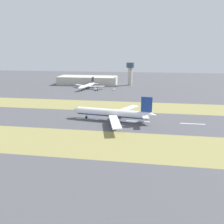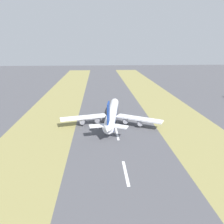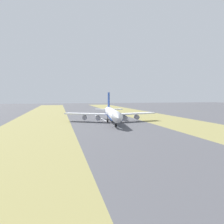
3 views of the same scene
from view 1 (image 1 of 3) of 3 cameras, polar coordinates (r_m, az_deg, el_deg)
name	(u,v)px [view 1 (image 1 of 3)]	position (r m, az deg, el deg)	size (l,w,h in m)	color
ground_plane	(111,120)	(169.75, -0.29, -2.11)	(800.00, 800.00, 0.00)	#4C4C51
grass_median_west	(99,143)	(128.31, -3.39, -8.19)	(40.00, 600.00, 0.01)	olive
grass_median_east	(118,106)	(212.64, 1.55, 1.56)	(40.00, 600.00, 0.01)	olive
centreline_dash_near	(193,124)	(171.85, 20.32, -2.89)	(1.20, 18.00, 0.01)	silver
centreline_dash_mid	(138,121)	(167.98, 6.85, -2.42)	(1.20, 18.00, 0.01)	silver
centreline_dash_far	(87,119)	(173.50, -6.47, -1.81)	(1.20, 18.00, 0.01)	silver
airplane_main_jet	(114,113)	(165.75, 0.63, -0.38)	(63.52, 67.11, 20.20)	white
terminal_building	(88,80)	(355.18, -6.38, 8.22)	(36.00, 92.08, 12.75)	#BCB7A8
control_tower	(130,71)	(343.26, 4.75, 10.54)	(12.00, 12.00, 34.73)	#BCB7A8
airplane_parked_apron	(87,86)	(310.92, -6.44, 6.81)	(49.16, 46.22, 14.91)	white
service_truck	(96,89)	(297.18, -4.14, 5.91)	(3.45, 6.30, 3.10)	#4C4C51
apron_car	(114,90)	(299.23, 0.58, 5.89)	(4.25, 4.50, 2.03)	white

